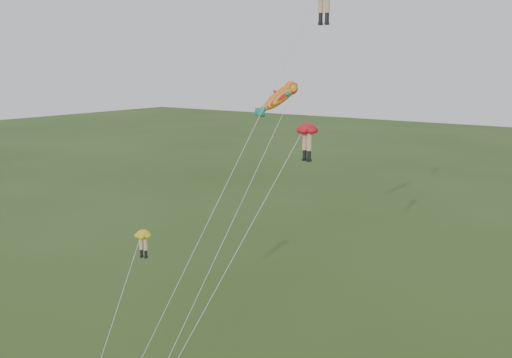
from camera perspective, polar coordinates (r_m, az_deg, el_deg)
The scene contains 4 objects.
legs_kite_red_high at distance 32.77m, azimuth 6.42°, elevation 17.28°, with size 6.15×11.48×21.35m.
legs_kite_red_mid at distance 30.86m, azimuth 4.78°, elevation 4.15°, with size 3.81×10.96×13.90m.
legs_kite_yellow at distance 33.78m, azimuth -11.42°, elevation -6.18°, with size 1.93×6.02×7.58m.
fish_kite at distance 35.19m, azimuth 2.38°, elevation 8.09°, with size 2.39×11.70×16.21m.
Camera 1 is at (20.28, -19.98, 16.94)m, focal length 40.00 mm.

